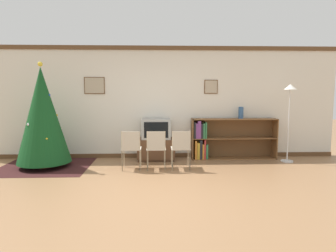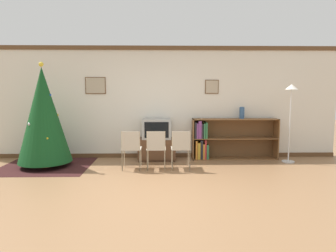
# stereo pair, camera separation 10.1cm
# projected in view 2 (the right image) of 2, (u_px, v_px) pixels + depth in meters

# --- Properties ---
(ground_plane) EXTENTS (24.00, 24.00, 0.00)m
(ground_plane) POSITION_uv_depth(u_px,v_px,m) (151.00, 191.00, 4.91)
(ground_plane) COLOR #936B47
(wall_back) EXTENTS (8.95, 0.11, 2.70)m
(wall_back) POSITION_uv_depth(u_px,v_px,m) (154.00, 103.00, 7.29)
(wall_back) COLOR silver
(wall_back) RESTS_ON ground_plane
(area_rug) EXTENTS (1.90, 1.66, 0.01)m
(area_rug) POSITION_uv_depth(u_px,v_px,m) (46.00, 166.00, 6.51)
(area_rug) COLOR #381919
(area_rug) RESTS_ON ground_plane
(christmas_tree) EXTENTS (1.12, 1.12, 2.23)m
(christmas_tree) POSITION_uv_depth(u_px,v_px,m) (44.00, 115.00, 6.38)
(christmas_tree) COLOR maroon
(christmas_tree) RESTS_ON area_rug
(tv_console) EXTENTS (0.88, 0.51, 0.52)m
(tv_console) POSITION_uv_depth(u_px,v_px,m) (157.00, 149.00, 7.10)
(tv_console) COLOR #412A1A
(tv_console) RESTS_ON ground_plane
(television) EXTENTS (0.67, 0.50, 0.47)m
(television) POSITION_uv_depth(u_px,v_px,m) (157.00, 129.00, 7.04)
(television) COLOR #9E9E99
(television) RESTS_ON tv_console
(folding_chair_left) EXTENTS (0.40, 0.40, 0.82)m
(folding_chair_left) POSITION_uv_depth(u_px,v_px,m) (131.00, 147.00, 6.18)
(folding_chair_left) COLOR #BCB29E
(folding_chair_left) RESTS_ON ground_plane
(folding_chair_center) EXTENTS (0.40, 0.40, 0.82)m
(folding_chair_center) POSITION_uv_depth(u_px,v_px,m) (156.00, 147.00, 6.19)
(folding_chair_center) COLOR #BCB29E
(folding_chair_center) RESTS_ON ground_plane
(folding_chair_right) EXTENTS (0.40, 0.40, 0.82)m
(folding_chair_right) POSITION_uv_depth(u_px,v_px,m) (181.00, 147.00, 6.20)
(folding_chair_right) COLOR #BCB29E
(folding_chair_right) RESTS_ON ground_plane
(bookshelf) EXTENTS (2.04, 0.36, 0.97)m
(bookshelf) POSITION_uv_depth(u_px,v_px,m) (220.00, 139.00, 7.21)
(bookshelf) COLOR brown
(bookshelf) RESTS_ON ground_plane
(vase) EXTENTS (0.12, 0.12, 0.28)m
(vase) POSITION_uv_depth(u_px,v_px,m) (242.00, 113.00, 7.16)
(vase) COLOR #335684
(vase) RESTS_ON bookshelf
(standing_lamp) EXTENTS (0.28, 0.28, 1.78)m
(standing_lamp) POSITION_uv_depth(u_px,v_px,m) (291.00, 103.00, 6.74)
(standing_lamp) COLOR silver
(standing_lamp) RESTS_ON ground_plane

